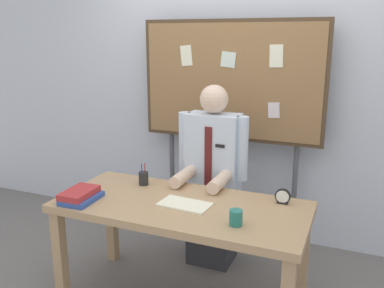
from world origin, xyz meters
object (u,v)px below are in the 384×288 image
(open_notebook, at_px, (185,204))
(desk_clock, at_px, (283,197))
(desk, at_px, (181,216))
(coffee_mug, at_px, (236,218))
(person, at_px, (212,183))
(book_stack, at_px, (80,196))
(pen_holder, at_px, (144,178))
(bulletin_board, at_px, (231,84))

(open_notebook, xyz_separation_m, desk_clock, (0.57, 0.27, 0.04))
(desk, relative_size, coffee_mug, 17.74)
(desk_clock, bearing_deg, desk, -157.58)
(desk_clock, bearing_deg, person, 149.86)
(person, bearing_deg, desk_clock, -30.14)
(person, bearing_deg, coffee_mug, -61.57)
(person, distance_m, desk_clock, 0.70)
(book_stack, bearing_deg, pen_holder, 60.95)
(desk, xyz_separation_m, book_stack, (-0.62, -0.21, 0.13))
(desk_clock, bearing_deg, bulletin_board, 127.96)
(coffee_mug, bearing_deg, pen_holder, 154.77)
(pen_holder, bearing_deg, person, 44.73)
(desk, height_order, open_notebook, open_notebook)
(desk_clock, bearing_deg, pen_holder, -177.84)
(person, bearing_deg, book_stack, -127.69)
(desk, relative_size, desk_clock, 16.22)
(person, height_order, pen_holder, person)
(bulletin_board, bearing_deg, pen_holder, -115.78)
(desk_clock, xyz_separation_m, coffee_mug, (-0.19, -0.42, 0.00))
(desk, relative_size, person, 1.14)
(book_stack, relative_size, open_notebook, 0.83)
(open_notebook, bearing_deg, person, 93.24)
(book_stack, bearing_deg, bulletin_board, 63.08)
(open_notebook, bearing_deg, book_stack, -163.83)
(bulletin_board, bearing_deg, open_notebook, -88.08)
(bulletin_board, xyz_separation_m, open_notebook, (0.03, -1.04, -0.65))
(bulletin_board, bearing_deg, book_stack, -116.92)
(person, height_order, desk_clock, person)
(bulletin_board, xyz_separation_m, coffee_mug, (0.41, -1.19, -0.61))
(desk, relative_size, open_notebook, 4.99)
(book_stack, bearing_deg, person, 52.31)
(open_notebook, bearing_deg, coffee_mug, -21.37)
(book_stack, bearing_deg, desk_clock, 20.54)
(book_stack, height_order, pen_holder, pen_holder)
(desk, height_order, desk_clock, desk_clock)
(bulletin_board, distance_m, coffee_mug, 1.40)
(pen_holder, bearing_deg, desk, -28.36)
(desk_clock, bearing_deg, book_stack, -159.46)
(coffee_mug, bearing_deg, open_notebook, 158.63)
(person, height_order, book_stack, person)
(book_stack, bearing_deg, open_notebook, 16.17)
(book_stack, distance_m, coffee_mug, 1.04)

